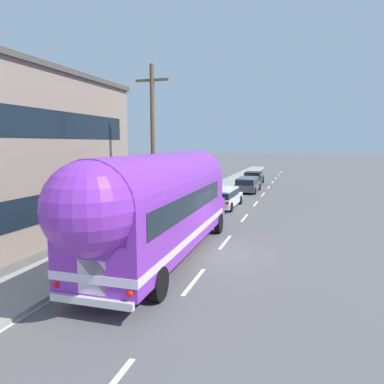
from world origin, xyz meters
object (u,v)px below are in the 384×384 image
at_px(utility_pole, 153,145).
at_px(car_second, 248,184).
at_px(car_third, 253,177).
at_px(painted_bus, 160,203).
at_px(car_lead, 223,196).

bearing_deg(utility_pole, car_second, 80.01).
height_order(utility_pole, car_second, utility_pole).
bearing_deg(car_third, utility_pole, -96.06).
relative_size(painted_bus, car_lead, 2.65).
xyz_separation_m(utility_pole, car_lead, (2.31, 6.93, -3.63)).
relative_size(utility_pole, car_lead, 1.77).
bearing_deg(car_third, painted_bus, -89.68).
xyz_separation_m(car_second, car_third, (-0.38, 6.78, -0.05)).
relative_size(utility_pole, car_third, 1.77).
relative_size(car_second, car_third, 0.99).
bearing_deg(car_third, car_lead, -90.26).
height_order(car_lead, car_third, same).
xyz_separation_m(painted_bus, car_second, (0.22, 20.95, -1.50)).
distance_m(car_second, car_third, 6.79).
xyz_separation_m(car_lead, car_third, (0.07, 15.47, -0.05)).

